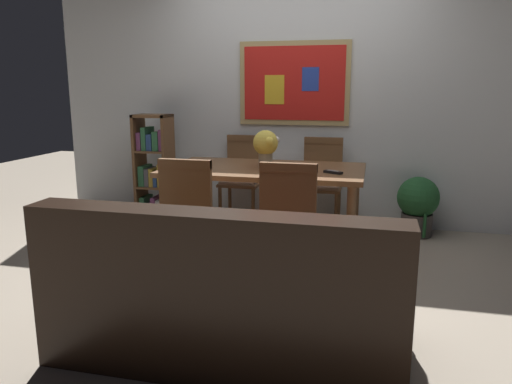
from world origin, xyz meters
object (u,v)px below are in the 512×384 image
tv_remote (333,172)px  bookshelf (155,171)px  dining_chair_far_left (243,172)px  dining_chair_far_right (322,176)px  dining_chair_near_right (290,215)px  leather_couch (227,298)px  flower_vase (266,145)px  potted_ivy (418,204)px  dining_chair_near_left (191,209)px  dining_table (265,177)px

tv_remote → bookshelf: bearing=156.7°
dining_chair_far_left → dining_chair_far_right: bearing=-2.4°
dining_chair_near_right → dining_chair_far_left: bearing=115.9°
leather_couch → dining_chair_far_right: bearing=84.6°
dining_chair_far_left → flower_vase: (0.42, -0.80, 0.38)m
potted_ivy → flower_vase: bearing=-149.5°
dining_chair_near_left → tv_remote: bearing=32.5°
dining_table → dining_chair_near_left: (-0.37, -0.77, -0.11)m
tv_remote → dining_chair_far_right: bearing=101.2°
potted_ivy → tv_remote: (-0.74, -0.93, 0.43)m
dining_table → tv_remote: size_ratio=10.46×
dining_table → dining_chair_far_right: bearing=62.0°
dining_chair_far_right → tv_remote: bearing=-78.8°
leather_couch → dining_chair_near_right: bearing=79.2°
dining_chair_near_right → tv_remote: (0.24, 0.60, 0.20)m
dining_chair_far_left → dining_chair_near_right: bearing=-64.1°
dining_chair_far_right → tv_remote: size_ratio=5.76×
bookshelf → flower_vase: bearing=-26.5°
dining_chair_near_left → dining_table: bearing=64.1°
dining_chair_far_left → dining_chair_near_left: bearing=-88.7°
bookshelf → potted_ivy: bookshelf is taller
dining_table → potted_ivy: dining_table is taller
dining_chair_far_left → leather_couch: size_ratio=0.51×
dining_chair_far_left → bookshelf: size_ratio=0.81×
dining_chair_far_left → bookshelf: 0.93m
dining_table → leather_couch: bearing=-84.2°
dining_chair_near_right → dining_chair_far_right: size_ratio=1.00×
dining_chair_near_right → flower_vase: 0.91m
dining_chair_far_right → potted_ivy: dining_chair_far_right is taller
dining_chair_far_left → dining_chair_near_right: (0.75, -1.55, 0.00)m
dining_chair_far_right → dining_chair_far_left: bearing=177.6°
leather_couch → flower_vase: size_ratio=5.73×
dining_chair_near_left → tv_remote: 1.15m
leather_couch → potted_ivy: bearing=64.9°
dining_chair_far_right → tv_remote: dining_chair_far_right is taller
dining_chair_near_right → dining_chair_far_right: (0.06, 1.52, 0.00)m
leather_couch → tv_remote: leather_couch is taller
flower_vase → dining_table: bearing=173.7°
dining_chair_far_right → dining_chair_near_left: 1.71m
dining_chair_near_right → flower_vase: (-0.34, 0.76, 0.38)m
leather_couch → flower_vase: 1.80m
dining_chair_far_right → potted_ivy: 0.95m
bookshelf → flower_vase: 1.54m
dining_chair_far_left → dining_chair_near_left: size_ratio=1.00×
dining_chair_far_left → flower_vase: flower_vase is taller
dining_table → potted_ivy: (1.32, 0.77, -0.34)m
dining_chair_near_left → flower_vase: (0.38, 0.77, 0.38)m
dining_table → leather_couch: 1.73m
dining_chair_near_left → bookshelf: bookshelf is taller
bookshelf → tv_remote: bookshelf is taller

